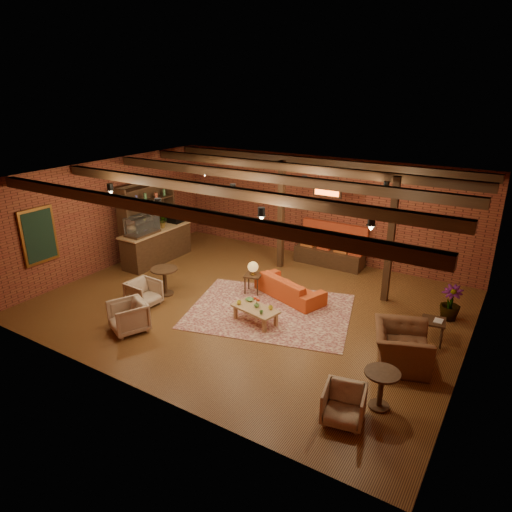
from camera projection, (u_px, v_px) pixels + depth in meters
The scene contains 29 objects.
floor at pixel (251, 304), 11.56m from camera, with size 10.00×10.00×0.00m, color #361B0D.
ceiling at pixel (251, 178), 10.42m from camera, with size 10.00×8.00×0.02m, color black.
wall_back at pixel (320, 208), 14.17m from camera, with size 10.00×0.02×3.20m, color maroon.
wall_front at pixel (126, 310), 7.81m from camera, with size 10.00×0.02×3.20m, color maroon.
wall_left at pixel (108, 215), 13.45m from camera, with size 0.02×8.00×3.20m, color maroon.
wall_right at pixel (476, 291), 8.52m from camera, with size 0.02×8.00×3.20m, color maroon.
ceiling_beams at pixel (251, 183), 10.46m from camera, with size 9.80×6.40×0.22m, color black, non-canonical shape.
ceiling_pipe at pixel (284, 181), 11.82m from camera, with size 0.12×0.12×9.60m, color black.
post_left at pixel (281, 216), 13.35m from camera, with size 0.16×0.16×3.20m, color black.
post_right at pixel (390, 241), 11.20m from camera, with size 0.16×0.16×3.20m, color black.
service_counter at pixel (156, 236), 14.09m from camera, with size 0.80×2.50×1.60m, color black, non-canonical shape.
plant_counter at pixel (162, 222), 14.05m from camera, with size 0.35×0.39×0.30m, color #337F33.
shelving_hutch at pixel (148, 221), 14.22m from camera, with size 0.52×2.00×2.40m, color black, non-canonical shape.
chalkboard_menu at pixel (39, 236), 11.59m from camera, with size 0.08×0.96×1.46m, color black.
banquette at pixel (330, 249), 13.90m from camera, with size 2.10×0.70×1.00m, color #A5361B, non-canonical shape.
service_sign at pixel (327, 192), 12.89m from camera, with size 0.86×0.06×0.30m, color #FE5C19.
ceiling_spotlights at pixel (251, 193), 10.54m from camera, with size 6.40×4.40×0.28m, color black, non-canonical shape.
rug at pixel (270, 311), 11.18m from camera, with size 3.84×2.94×0.01m, color maroon.
sofa at pixel (290, 287), 11.81m from camera, with size 1.98×0.77×0.58m, color #C2451B.
coffee_table at pixel (255, 309), 10.54m from camera, with size 1.20×0.76×0.63m.
side_table_lamp at pixel (253, 269), 11.93m from camera, with size 0.52×0.52×0.89m.
round_table_left at pixel (165, 277), 11.91m from camera, with size 0.70×0.70×0.73m.
armchair_a at pixel (144, 292), 11.36m from camera, with size 0.70×0.65×0.72m, color beige.
armchair_b at pixel (128, 315), 10.17m from camera, with size 0.75×0.70×0.77m, color beige.
armchair_right at pixel (402, 341), 8.89m from camera, with size 1.21×0.78×1.05m, color brown.
side_table_book at pixel (434, 322), 9.66m from camera, with size 0.55×0.55×0.56m.
round_table_right at pixel (381, 384), 7.71m from camera, with size 0.60×0.60×0.71m.
armchair_far at pixel (344, 403), 7.43m from camera, with size 0.67×0.62×0.69m, color beige.
plant_tall at pixel (456, 269), 10.36m from camera, with size 1.43×1.43×2.55m, color #4C7F4C.
Camera 1 is at (5.57, -8.75, 5.23)m, focal length 32.00 mm.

